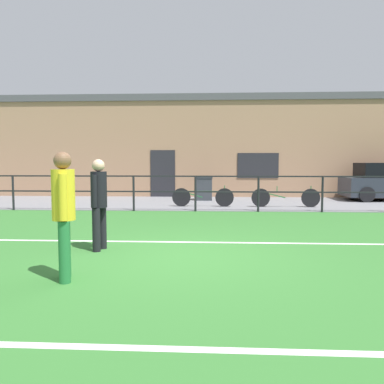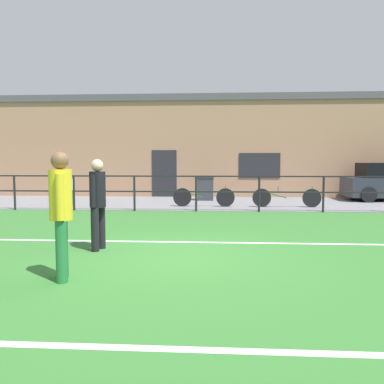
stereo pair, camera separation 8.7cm
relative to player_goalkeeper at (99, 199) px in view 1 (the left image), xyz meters
The scene contains 12 objects.
ground 1.79m from the player_goalkeeper, 14.10° to the right, with size 60.00×44.00×0.04m, color #33702D.
field_line_touchline 1.91m from the player_goalkeeper, 27.90° to the left, with size 36.00×0.11×0.00m, color white.
field_line_hash 4.08m from the player_goalkeeper, 68.26° to the right, with size 36.00×0.11×0.00m, color white.
pavement_strip 8.31m from the player_goalkeeper, 79.74° to the left, with size 48.00×5.00×0.02m, color slate.
perimeter_fence 5.82m from the player_goalkeeper, 75.35° to the left, with size 36.07×0.07×1.15m.
clubhouse_facade 12.00m from the player_goalkeeper, 82.91° to the left, with size 28.00×2.56×4.58m.
player_goalkeeper is the anchor object (origin of this frame).
player_striker 1.81m from the player_goalkeeper, 88.20° to the right, with size 0.30×0.45×1.73m.
spectator_child 7.15m from the player_goalkeeper, 114.59° to the left, with size 0.31×0.20×1.13m.
bicycle_parked_0 8.22m from the player_goalkeeper, 56.39° to the left, with size 2.35×0.04×0.74m.
bicycle_parked_1 7.06m from the player_goalkeeper, 76.25° to the left, with size 2.16×0.04×0.74m.
trash_bin_0 9.28m from the player_goalkeeper, 79.64° to the left, with size 0.67×0.57×0.97m.
Camera 1 is at (0.58, -6.56, 1.60)m, focal length 36.93 mm.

